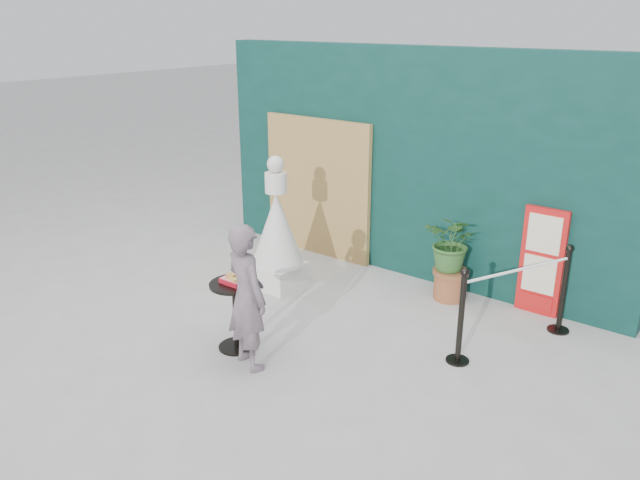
{
  "coord_description": "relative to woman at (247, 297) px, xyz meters",
  "views": [
    {
      "loc": [
        3.99,
        -3.93,
        3.35
      ],
      "look_at": [
        0.0,
        1.2,
        1.0
      ],
      "focal_mm": 35.0,
      "sensor_mm": 36.0,
      "label": 1
    }
  ],
  "objects": [
    {
      "name": "ground",
      "position": [
        -0.02,
        -0.01,
        -0.75
      ],
      "size": [
        60.0,
        60.0,
        0.0
      ],
      "primitive_type": "plane",
      "color": "#ADAAA5",
      "rests_on": "ground"
    },
    {
      "name": "planter",
      "position": [
        0.88,
        2.67,
        -0.1
      ],
      "size": [
        0.66,
        0.57,
        1.12
      ],
      "color": "#975731",
      "rests_on": "ground"
    },
    {
      "name": "bamboo_fence",
      "position": [
        -1.42,
        2.93,
        0.25
      ],
      "size": [
        1.8,
        0.08,
        2.0
      ],
      "primitive_type": "cube",
      "color": "tan",
      "rests_on": "ground"
    },
    {
      "name": "back_wall",
      "position": [
        -0.02,
        3.14,
        0.75
      ],
      "size": [
        6.0,
        0.3,
        3.0
      ],
      "primitive_type": "cube",
      "color": "#0A2D27",
      "rests_on": "ground"
    },
    {
      "name": "statue",
      "position": [
        -1.07,
        1.65,
        -0.04
      ],
      "size": [
        0.68,
        0.68,
        1.73
      ],
      "color": "silver",
      "rests_on": "ground"
    },
    {
      "name": "cafe_table",
      "position": [
        -0.34,
        0.17,
        -0.25
      ],
      "size": [
        0.52,
        0.52,
        0.75
      ],
      "color": "black",
      "rests_on": "ground"
    },
    {
      "name": "menu_board",
      "position": [
        1.88,
        2.95,
        -0.1
      ],
      "size": [
        0.5,
        0.07,
        1.3
      ],
      "color": "red",
      "rests_on": "ground"
    },
    {
      "name": "woman",
      "position": [
        0.0,
        0.0,
        0.0
      ],
      "size": [
        0.63,
        0.5,
        1.5
      ],
      "primitive_type": "imported",
      "rotation": [
        0.0,
        0.0,
        2.87
      ],
      "color": "slate",
      "rests_on": "ground"
    },
    {
      "name": "stanchion_barrier",
      "position": [
        1.95,
        2.0,
        -0.26
      ],
      "size": [
        0.84,
        1.54,
        1.03
      ],
      "color": "black",
      "rests_on": "ground"
    },
    {
      "name": "food_basket",
      "position": [
        -0.34,
        0.17,
        0.04
      ],
      "size": [
        0.26,
        0.19,
        0.11
      ],
      "color": "#B41322",
      "rests_on": "cafe_table"
    }
  ]
}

